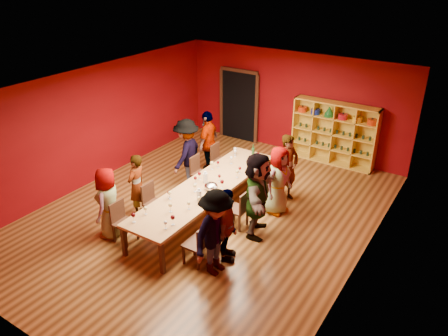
{
  "coord_description": "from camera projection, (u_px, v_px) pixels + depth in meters",
  "views": [
    {
      "loc": [
        5.03,
        -7.06,
        5.43
      ],
      "look_at": [
        0.28,
        0.29,
        1.15
      ],
      "focal_mm": 35.0,
      "sensor_mm": 36.0,
      "label": 1
    }
  ],
  "objects": [
    {
      "name": "wine_glass_2",
      "position": [
        219.0,
        176.0,
        9.98
      ],
      "size": [
        0.07,
        0.07,
        0.18
      ],
      "color": "silver",
      "rests_on": "tasting_table"
    },
    {
      "name": "person_left_1",
      "position": [
        137.0,
        185.0,
        9.86
      ],
      "size": [
        0.47,
        0.6,
        1.5
      ],
      "primitive_type": "imported",
      "rotation": [
        0.0,
        0.0,
        -1.43
      ],
      "color": "#161B3C",
      "rests_on": "ground"
    },
    {
      "name": "wine_glass_1",
      "position": [
        235.0,
        152.0,
        11.21
      ],
      "size": [
        0.08,
        0.08,
        0.19
      ],
      "color": "silver",
      "rests_on": "tasting_table"
    },
    {
      "name": "shelving_unit",
      "position": [
        334.0,
        130.0,
        12.31
      ],
      "size": [
        2.4,
        0.4,
        1.8
      ],
      "color": "gold",
      "rests_on": "ground"
    },
    {
      "name": "wine_glass_4",
      "position": [
        199.0,
        199.0,
        9.05
      ],
      "size": [
        0.07,
        0.07,
        0.19
      ],
      "color": "silver",
      "rests_on": "tasting_table"
    },
    {
      "name": "chair_person_right_1",
      "position": [
        211.0,
        232.0,
        8.64
      ],
      "size": [
        0.42,
        0.42,
        0.89
      ],
      "color": "#331B11",
      "rests_on": "ground"
    },
    {
      "name": "wine_glass_11",
      "position": [
        212.0,
        163.0,
        10.53
      ],
      "size": [
        0.09,
        0.09,
        0.22
      ],
      "color": "silver",
      "rests_on": "tasting_table"
    },
    {
      "name": "wine_glass_3",
      "position": [
        231.0,
        158.0,
        10.81
      ],
      "size": [
        0.08,
        0.08,
        0.21
      ],
      "color": "silver",
      "rests_on": "tasting_table"
    },
    {
      "name": "wine_glass_22",
      "position": [
        258.0,
        155.0,
        11.0
      ],
      "size": [
        0.09,
        0.09,
        0.21
      ],
      "color": "silver",
      "rests_on": "tasting_table"
    },
    {
      "name": "chair_person_right_3",
      "position": [
        263.0,
        188.0,
        10.25
      ],
      "size": [
        0.42,
        0.42,
        0.89
      ],
      "color": "#331B11",
      "rests_on": "ground"
    },
    {
      "name": "wine_glass_5",
      "position": [
        235.0,
        149.0,
        11.3
      ],
      "size": [
        0.08,
        0.08,
        0.21
      ],
      "color": "silver",
      "rests_on": "tasting_table"
    },
    {
      "name": "person_left_4",
      "position": [
        208.0,
        142.0,
        11.78
      ],
      "size": [
        0.64,
        1.1,
        1.76
      ],
      "primitive_type": "imported",
      "rotation": [
        0.0,
        0.0,
        -1.39
      ],
      "color": "#526CA9",
      "rests_on": "ground"
    },
    {
      "name": "wine_glass_14",
      "position": [
        133.0,
        215.0,
        8.43
      ],
      "size": [
        0.09,
        0.09,
        0.21
      ],
      "color": "silver",
      "rests_on": "tasting_table"
    },
    {
      "name": "chair_person_left_1",
      "position": [
        152.0,
        200.0,
        9.76
      ],
      "size": [
        0.42,
        0.42,
        0.89
      ],
      "color": "#331B11",
      "rests_on": "ground"
    },
    {
      "name": "chair_person_right_0",
      "position": [
        199.0,
        243.0,
        8.32
      ],
      "size": [
        0.42,
        0.42,
        0.89
      ],
      "color": "#331B11",
      "rests_on": "ground"
    },
    {
      "name": "wine_glass_17",
      "position": [
        170.0,
        193.0,
        9.24
      ],
      "size": [
        0.08,
        0.08,
        0.19
      ],
      "color": "silver",
      "rests_on": "tasting_table"
    },
    {
      "name": "person_right_2",
      "position": [
        257.0,
        195.0,
        9.08
      ],
      "size": [
        1.07,
        1.82,
        1.89
      ],
      "primitive_type": "imported",
      "rotation": [
        0.0,
        0.0,
        1.92
      ],
      "color": "beige",
      "rests_on": "ground"
    },
    {
      "name": "carafe_b",
      "position": [
        199.0,
        195.0,
        9.21
      ],
      "size": [
        0.13,
        0.13,
        0.28
      ],
      "color": "silver",
      "rests_on": "tasting_table"
    },
    {
      "name": "person_right_3",
      "position": [
        278.0,
        181.0,
        9.93
      ],
      "size": [
        0.58,
        0.87,
        1.63
      ],
      "primitive_type": "imported",
      "rotation": [
        0.0,
        0.0,
        1.38
      ],
      "color": "#6085C5",
      "rests_on": "ground"
    },
    {
      "name": "wine_glass_0",
      "position": [
        173.0,
        218.0,
        8.34
      ],
      "size": [
        0.09,
        0.09,
        0.22
      ],
      "color": "silver",
      "rests_on": "tasting_table"
    },
    {
      "name": "carafe_a",
      "position": [
        205.0,
        177.0,
        9.95
      ],
      "size": [
        0.14,
        0.14,
        0.27
      ],
      "color": "silver",
      "rests_on": "tasting_table"
    },
    {
      "name": "chair_person_left_4",
      "position": [
        218.0,
        158.0,
        11.79
      ],
      "size": [
        0.42,
        0.42,
        0.89
      ],
      "color": "#331B11",
      "rests_on": "ground"
    },
    {
      "name": "wine_glass_16",
      "position": [
        145.0,
        209.0,
        8.7
      ],
      "size": [
        0.07,
        0.07,
        0.18
      ],
      "color": "silver",
      "rests_on": "tasting_table"
    },
    {
      "name": "tasting_table",
      "position": [
        207.0,
        188.0,
        9.86
      ],
      "size": [
        1.1,
        4.5,
        0.75
      ],
      "color": "#AC7C47",
      "rests_on": "ground"
    },
    {
      "name": "person_right_4",
      "position": [
        288.0,
        168.0,
        10.42
      ],
      "size": [
        0.61,
        0.72,
        1.7
      ],
      "primitive_type": "imported",
      "rotation": [
        0.0,
        0.0,
        1.27
      ],
      "color": "#5886B6",
      "rests_on": "ground"
    },
    {
      "name": "doorway",
      "position": [
        240.0,
        105.0,
        13.9
      ],
      "size": [
        1.4,
        0.17,
        2.3
      ],
      "color": "black",
      "rests_on": "ground"
    },
    {
      "name": "chair_person_right_4",
      "position": [
        275.0,
        178.0,
        10.73
      ],
      "size": [
        0.42,
        0.42,
        0.89
      ],
      "color": "#331B11",
      "rests_on": "ground"
    },
    {
      "name": "wine_glass_18",
      "position": [
        240.0,
        169.0,
        10.34
      ],
      "size": [
        0.07,
        0.07,
        0.18
      ],
      "color": "silver",
      "rests_on": "tasting_table"
    },
    {
      "name": "wine_glass_12",
      "position": [
        222.0,
        182.0,
        9.66
      ],
      "size": [
        0.09,
        0.09,
        0.22
      ],
      "color": "silver",
      "rests_on": "tasting_table"
    },
    {
      "name": "wine_glass_19",
      "position": [
        215.0,
        188.0,
        9.45
      ],
      "size": [
        0.08,
        0.08,
        0.19
      ],
      "color": "silver",
      "rests_on": "tasting_table"
    },
    {
      "name": "wine_glass_6",
      "position": [
        165.0,
        223.0,
        8.24
      ],
      "size": [
        0.07,
        0.07,
        0.18
      ],
      "color": "silver",
      "rests_on": "tasting_table"
    },
    {
      "name": "spittoon_bowl",
      "position": [
        211.0,
        186.0,
        9.67
      ],
      "size": [
        0.31,
        0.31,
        0.17
      ],
      "primitive_type": "ellipsoid",
      "color": "silver",
      "rests_on": "tasting_table"
    },
    {
      "name": "wine_glass_10",
      "position": [
        170.0,
        205.0,
        8.77
      ],
      "size": [
        0.09,
        0.09,
        0.21
      ],
      "color": "silver",
      "rests_on": "tasting_table"
    },
    {
      "name": "wine_glass_15",
      "position": [
        218.0,
        163.0,
        10.63
      ],
      "size": [
        0.07,
        0.07,
        0.18
      ],
      "color": "silver",
      "rests_on": "tasting_table"
    },
    {
      "name": "person_right_0",
      "position": [
        216.0,
        233.0,
        7.96
      ],
      "size": [
        0.54,
        1.15,
        1.74
      ],
      "primitive_type": "imported",
      "rotation": [
        0.0,
        0.0,
        1.5
      ],
      "color": "white",
      "rests_on": "ground"
    },
    {
      "name": "person_left_3",
      "position": [
        187.0,
        153.0,
        11.09
      ],
      "size": [
        0.68,
        1.23,
        1.8
      ],
      "primitive_type": "imported",
      "rotation": [
        0.0,
        0.0,
        -1.39
      ],
      "color": "white",
      "rests_on": "ground"
    },
    {
      "name": "chair_person_right_2",
      "position": [
        240.0,
        208.0,
        9.47
      ],
      "size": [
        0.42,
        0.42,
        0.89
      ],
      "color": "#331B11",
      "rests_on": "ground"
    },
    {
      "name": "wine_glass_13",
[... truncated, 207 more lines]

